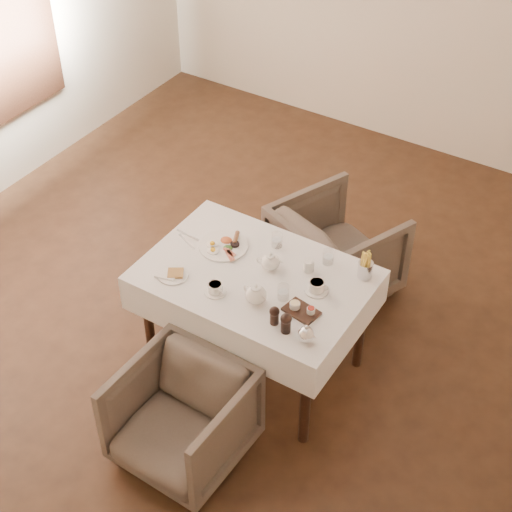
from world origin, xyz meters
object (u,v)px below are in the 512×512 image
at_px(armchair_near, 182,418).
at_px(armchair_far, 336,250).
at_px(breakfast_plate, 224,245).
at_px(table, 255,289).
at_px(teapot_centre, 270,261).

xyz_separation_m(armchair_near, armchair_far, (0.06, 1.67, 0.03)).
bearing_deg(breakfast_plate, armchair_far, 66.74).
bearing_deg(breakfast_plate, table, -19.43).
relative_size(armchair_near, breakfast_plate, 2.29).
xyz_separation_m(table, breakfast_plate, (-0.29, 0.11, 0.13)).
height_order(table, armchair_far, table).
height_order(table, armchair_near, table).
distance_m(armchair_near, breakfast_plate, 1.04).
bearing_deg(armchair_far, armchair_near, 110.38).
bearing_deg(armchair_far, breakfast_plate, 87.41).
distance_m(table, breakfast_plate, 0.33).
xyz_separation_m(breakfast_plate, teapot_centre, (0.33, -0.02, 0.05)).
height_order(armchair_far, breakfast_plate, breakfast_plate).
relative_size(armchair_far, teapot_centre, 4.96).
height_order(table, breakfast_plate, breakfast_plate).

